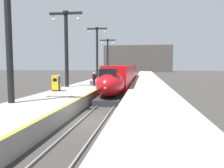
{
  "coord_description": "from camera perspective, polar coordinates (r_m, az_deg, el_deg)",
  "views": [
    {
      "loc": [
        3.29,
        -13.6,
        3.71
      ],
      "look_at": [
        0.17,
        7.76,
        1.8
      ],
      "focal_mm": 34.76,
      "sensor_mm": 36.0,
      "label": 1
    }
  ],
  "objects": [
    {
      "name": "station_column_near",
      "position": [
        17.01,
        -25.58,
        16.73
      ],
      "size": [
        4.0,
        0.68,
        10.32
      ],
      "color": "black",
      "rests_on": "platform_left"
    },
    {
      "name": "passenger_mid_platform",
      "position": [
        29.73,
        -4.81,
        1.82
      ],
      "size": [
        0.55,
        0.32,
        1.69
      ],
      "color": "#23232D",
      "rests_on": "platform_left"
    },
    {
      "name": "rolling_suitcase",
      "position": [
        27.99,
        -5.36,
        0.21
      ],
      "size": [
        0.4,
        0.22,
        0.98
      ],
      "color": "#4C4C51",
      "rests_on": "platform_left"
    },
    {
      "name": "highspeed_train_main",
      "position": [
        36.83,
        3.19,
        2.28
      ],
      "size": [
        2.92,
        37.54,
        3.6
      ],
      "color": "#B20F14",
      "rests_on": "ground"
    },
    {
      "name": "ground_plane",
      "position": [
        14.48,
        -5.18,
        -9.81
      ],
      "size": [
        260.0,
        260.0,
        0.0
      ],
      "primitive_type": "plane",
      "color": "#33302D"
    },
    {
      "name": "rail_main_right",
      "position": [
        41.34,
        4.77,
        -0.03
      ],
      "size": [
        0.08,
        110.0,
        0.12
      ],
      "primitive_type": "cube",
      "color": "slate",
      "rests_on": "ground"
    },
    {
      "name": "ticket_machine_yellow",
      "position": [
        22.82,
        -14.5,
        0.07
      ],
      "size": [
        0.76,
        0.62,
        1.6
      ],
      "color": "yellow",
      "rests_on": "platform_left"
    },
    {
      "name": "platform_left_safety_stripe",
      "position": [
        38.77,
        0.8,
        1.13
      ],
      "size": [
        0.2,
        107.8,
        0.01
      ],
      "primitive_type": "cube",
      "color": "yellow",
      "rests_on": "platform_left"
    },
    {
      "name": "passenger_near_edge",
      "position": [
        27.33,
        -4.68,
        1.54
      ],
      "size": [
        0.43,
        0.43,
        1.69
      ],
      "color": "#23232D",
      "rests_on": "platform_left"
    },
    {
      "name": "platform_right",
      "position": [
        38.49,
        9.42,
        0.24
      ],
      "size": [
        4.8,
        110.0,
        1.05
      ],
      "primitive_type": "cube",
      "color": "gray",
      "rests_on": "ground"
    },
    {
      "name": "platform_left",
      "position": [
        39.18,
        -2.51,
        0.39
      ],
      "size": [
        4.8,
        110.0,
        1.05
      ],
      "primitive_type": "cube",
      "color": "gray",
      "rests_on": "ground"
    },
    {
      "name": "terminus_back_wall",
      "position": [
        115.69,
        6.74,
        6.65
      ],
      "size": [
        36.0,
        2.0,
        14.0
      ],
      "primitive_type": "cube",
      "color": "#4C4742",
      "rests_on": "ground"
    },
    {
      "name": "station_column_distant",
      "position": [
        55.94,
        -1.16,
        7.98
      ],
      "size": [
        4.0,
        0.68,
        9.17
      ],
      "color": "black",
      "rests_on": "platform_left"
    },
    {
      "name": "passenger_far_waiting",
      "position": [
        22.51,
        -13.82,
        0.65
      ],
      "size": [
        0.41,
        0.46,
        1.69
      ],
      "color": "#23232D",
      "rests_on": "platform_left"
    },
    {
      "name": "station_column_far",
      "position": [
        43.52,
        -3.95,
        9.39
      ],
      "size": [
        4.0,
        0.68,
        10.0
      ],
      "color": "black",
      "rests_on": "platform_left"
    },
    {
      "name": "rail_main_left",
      "position": [
        41.46,
        2.7,
        -0.0
      ],
      "size": [
        0.08,
        110.0,
        0.12
      ],
      "primitive_type": "cube",
      "color": "slate",
      "rests_on": "ground"
    },
    {
      "name": "station_column_mid",
      "position": [
        26.87,
        -11.94,
        10.82
      ],
      "size": [
        4.0,
        0.68,
        8.97
      ],
      "color": "black",
      "rests_on": "platform_left"
    }
  ]
}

